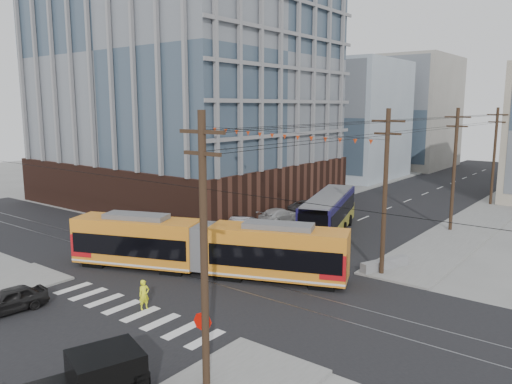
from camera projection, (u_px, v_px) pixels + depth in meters
ground at (171, 295)px, 29.81m from camera, size 160.00×160.00×0.00m
office_building at (184, 79)px, 58.57m from camera, size 30.00×25.00×28.60m
bg_bldg_nw_near at (339, 120)px, 79.11m from camera, size 18.00×16.00×18.00m
bg_bldg_nw_far at (405, 112)px, 92.75m from camera, size 16.00×18.00×20.00m
utility_pole_near at (204, 255)px, 19.08m from camera, size 0.30×0.30×11.00m
streetcar at (205, 247)px, 33.33m from camera, size 18.62×9.50×3.66m
city_bus at (328, 214)px, 43.76m from camera, size 6.59×12.84×3.58m
black_sedan at (9, 300)px, 27.19m from camera, size 2.04×4.18×1.37m
parked_car_silver at (243, 224)px, 44.20m from camera, size 2.87×5.05×1.57m
parked_car_white at (279, 215)px, 48.28m from camera, size 2.15×4.93×1.41m
parked_car_grey at (308, 206)px, 52.65m from camera, size 3.28×5.21×1.34m
pedestrian at (144, 295)px, 27.55m from camera, size 0.54×0.69×1.68m
stop_sign at (203, 347)px, 20.56m from camera, size 1.00×1.00×2.66m
jersey_barrier at (385, 265)px, 34.12m from camera, size 2.31×4.04×0.80m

